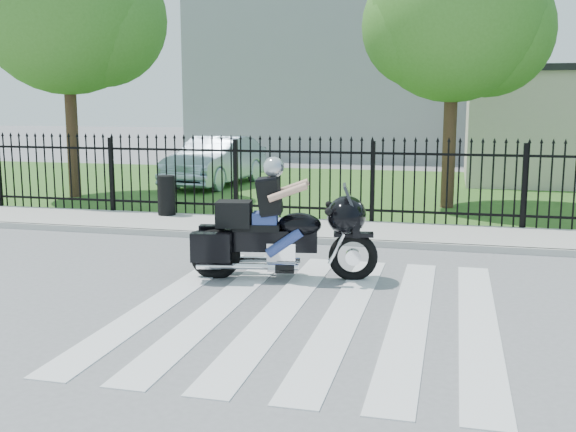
# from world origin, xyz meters

# --- Properties ---
(ground) EXTENTS (120.00, 120.00, 0.00)m
(ground) POSITION_xyz_m (0.00, 0.00, 0.00)
(ground) COLOR slate
(ground) RESTS_ON ground
(crosswalk) EXTENTS (5.00, 5.50, 0.01)m
(crosswalk) POSITION_xyz_m (0.00, 0.00, 0.01)
(crosswalk) COLOR silver
(crosswalk) RESTS_ON ground
(sidewalk) EXTENTS (40.00, 2.00, 0.12)m
(sidewalk) POSITION_xyz_m (0.00, 5.00, 0.06)
(sidewalk) COLOR #ADAAA3
(sidewalk) RESTS_ON ground
(curb) EXTENTS (40.00, 0.12, 0.12)m
(curb) POSITION_xyz_m (0.00, 4.00, 0.06)
(curb) COLOR #ADAAA3
(curb) RESTS_ON ground
(grass_strip) EXTENTS (40.00, 12.00, 0.02)m
(grass_strip) POSITION_xyz_m (0.00, 12.00, 0.01)
(grass_strip) COLOR #335B1F
(grass_strip) RESTS_ON ground
(iron_fence) EXTENTS (26.00, 0.04, 1.80)m
(iron_fence) POSITION_xyz_m (0.00, 6.00, 0.90)
(iron_fence) COLOR black
(iron_fence) RESTS_ON ground
(tree_left) EXTENTS (4.80, 4.80, 7.58)m
(tree_left) POSITION_xyz_m (-8.50, 8.50, 5.17)
(tree_left) COLOR #382316
(tree_left) RESTS_ON ground
(tree_mid) EXTENTS (4.20, 4.20, 6.78)m
(tree_mid) POSITION_xyz_m (1.50, 9.00, 4.67)
(tree_mid) COLOR #382316
(tree_mid) RESTS_ON ground
(building_tall) EXTENTS (15.00, 10.00, 12.00)m
(building_tall) POSITION_xyz_m (-3.00, 26.00, 6.00)
(building_tall) COLOR gray
(building_tall) RESTS_ON ground
(motorcycle_rider) EXTENTS (2.78, 1.20, 1.85)m
(motorcycle_rider) POSITION_xyz_m (-0.84, 1.42, 0.76)
(motorcycle_rider) COLOR black
(motorcycle_rider) RESTS_ON ground
(parked_car) EXTENTS (2.07, 4.75, 1.52)m
(parked_car) POSITION_xyz_m (-5.62, 11.89, 0.78)
(parked_car) COLOR #A7BFD2
(parked_car) RESTS_ON grass_strip
(litter_bin) EXTENTS (0.50, 0.50, 0.87)m
(litter_bin) POSITION_xyz_m (-4.52, 5.70, 0.56)
(litter_bin) COLOR black
(litter_bin) RESTS_ON sidewalk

